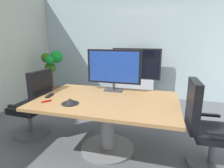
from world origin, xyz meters
The scene contains 11 objects.
ground_plane centered at (0.00, 0.00, 0.00)m, with size 6.71×6.71×0.00m, color #515459.
wall_back_glass_partition centered at (0.00, 2.85, 1.33)m, with size 5.40×0.10×2.66m, color #9EB2B7.
conference_table centered at (-0.05, 0.17, 0.57)m, with size 1.88×1.22×0.76m.
office_chair_left centered at (-1.30, 0.24, 0.46)m, with size 0.61×0.58×1.09m.
office_chair_right centered at (1.21, 0.14, 0.46)m, with size 0.60×0.58×1.09m.
tv_monitor centered at (-0.07, 0.61, 1.12)m, with size 0.84×0.18×0.64m.
wall_display_unit centered at (0.01, 2.50, 0.44)m, with size 1.20×0.36×1.31m.
potted_plant centered at (-2.05, 2.01, 0.75)m, with size 0.53×0.46×1.25m.
conference_phone centered at (-0.44, -0.13, 0.79)m, with size 0.22×0.22×0.07m.
remote_control centered at (-0.87, 0.07, 0.77)m, with size 0.05×0.17×0.02m, color black.
whiteboard_marker centered at (-0.77, -0.15, 0.77)m, with size 0.13×0.02×0.02m, color red.
Camera 1 is at (0.66, -2.14, 1.58)m, focal length 30.07 mm.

